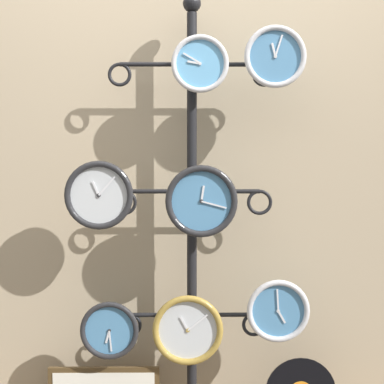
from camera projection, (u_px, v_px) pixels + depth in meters
shop_wall at (192, 133)px, 2.58m from camera, size 4.40×0.04×2.80m
display_stand at (192, 256)px, 2.45m from camera, size 0.76×0.32×2.01m
clock_top_center at (200, 64)px, 2.31m from camera, size 0.25×0.04×0.25m
clock_top_right at (275, 57)px, 2.29m from camera, size 0.27×0.04×0.27m
clock_middle_left at (99, 195)px, 2.33m from camera, size 0.30×0.04×0.30m
clock_middle_center at (201, 201)px, 2.33m from camera, size 0.32×0.04×0.32m
clock_bottom_left at (110, 330)px, 2.36m from camera, size 0.26×0.04×0.26m
clock_bottom_center at (188, 330)px, 2.38m from camera, size 0.32×0.04×0.32m
clock_bottom_right at (278, 311)px, 2.36m from camera, size 0.28×0.04×0.28m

